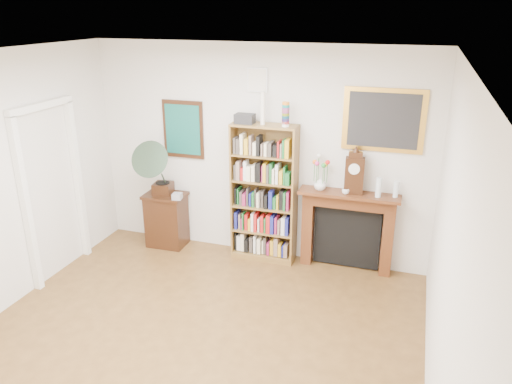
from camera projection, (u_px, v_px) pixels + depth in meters
room at (167, 231)px, 4.26m from camera, size 4.51×5.01×2.81m
door_casing at (51, 177)px, 6.02m from camera, size 0.08×1.02×2.17m
teal_poster at (183, 129)px, 6.69m from camera, size 0.58×0.04×0.78m
small_picture at (258, 80)px, 6.13m from camera, size 0.26×0.04×0.30m
gilt_painting at (384, 120)px, 5.82m from camera, size 0.95×0.04×0.75m
bookshelf at (264, 186)px, 6.42m from camera, size 0.85×0.31×2.11m
side_cabinet at (167, 220)px, 7.01m from camera, size 0.57×0.42×0.77m
fireplace at (348, 224)px, 6.31m from camera, size 1.25×0.31×1.05m
gramophone at (156, 165)px, 6.63m from camera, size 0.57×0.68×0.81m
cd_stack at (177, 196)px, 6.69m from camera, size 0.14×0.14×0.08m
mantel_clock at (354, 174)px, 6.02m from camera, size 0.24×0.15×0.53m
flower_vase at (320, 184)px, 6.19m from camera, size 0.20×0.20×0.16m
teacup at (346, 191)px, 6.07m from camera, size 0.10×0.10×0.07m
bottle_left at (379, 188)px, 5.95m from camera, size 0.07×0.07×0.24m
bottle_right at (396, 189)px, 5.95m from camera, size 0.06×0.06×0.20m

